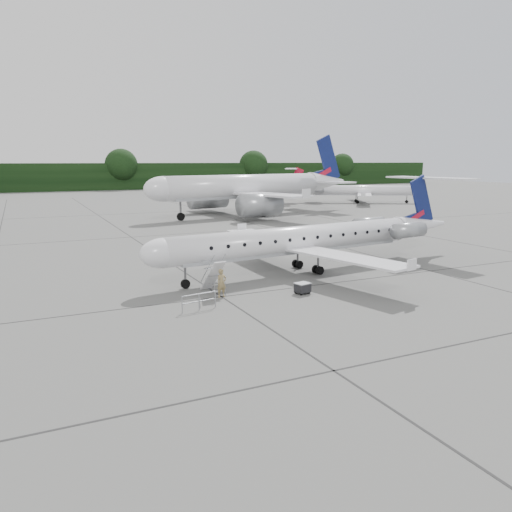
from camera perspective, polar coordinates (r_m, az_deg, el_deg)
name	(u,v)px	position (r m, az deg, el deg)	size (l,w,h in m)	color
ground	(323,296)	(32.86, 7.64, -4.58)	(320.00, 320.00, 0.00)	#61615E
treeline	(82,177)	(157.53, -19.25, 8.53)	(260.00, 4.00, 8.00)	black
main_regional_jet	(298,226)	(38.97, 4.81, 3.39)	(28.53, 20.54, 7.32)	silver
airstair	(213,276)	(33.18, -4.93, -2.33)	(0.85, 2.09, 2.29)	silver
passenger	(222,283)	(32.20, -3.95, -3.12)	(0.68, 0.45, 1.86)	olive
safety_railing	(199,302)	(29.63, -6.52, -5.26)	(2.20, 0.08, 1.00)	gray
baggage_cart	(303,288)	(33.23, 5.34, -3.65)	(0.92, 0.74, 0.79)	black
bg_narrowbody	(244,175)	(80.07, -1.36, 9.28)	(36.34, 26.17, 13.05)	silver
bg_regional_right	(362,185)	(107.35, 12.04, 7.90)	(27.69, 19.94, 7.26)	silver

